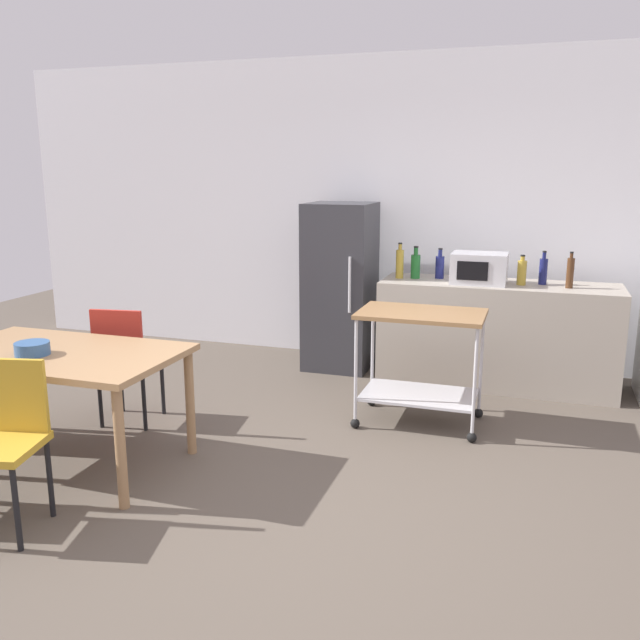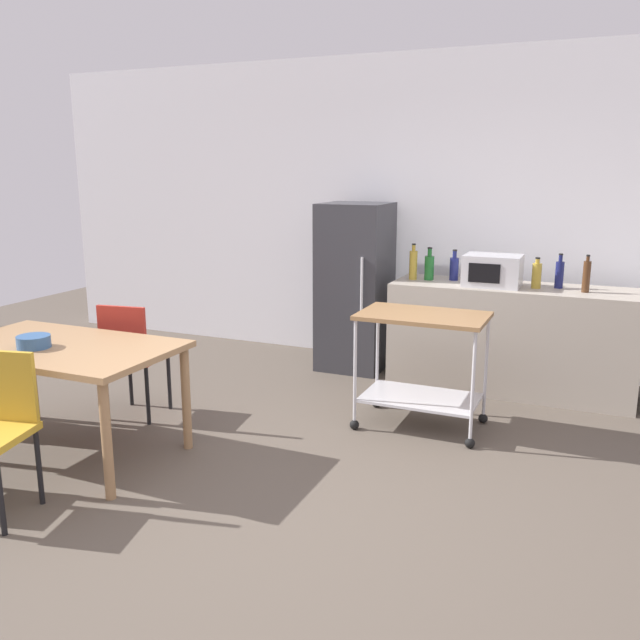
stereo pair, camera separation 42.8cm
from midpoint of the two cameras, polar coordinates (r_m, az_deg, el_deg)
The scene contains 15 objects.
ground_plane at distance 3.94m, azimuth -0.44°, elevation -15.48°, with size 12.00×12.00×0.00m, color brown.
back_wall at distance 6.53m, azimuth 11.12°, elevation 8.97°, with size 8.40×0.12×2.90m, color white.
kitchen_counter at distance 5.96m, azimuth 17.91°, elevation -1.53°, with size 2.00×0.64×0.90m, color #A89E8E.
dining_table at distance 4.58m, azimuth -18.79°, elevation -3.00°, with size 1.50×0.90×0.75m.
chair_red at distance 5.15m, azimuth -13.45°, elevation -2.68°, with size 0.46×0.46×0.89m.
refrigerator at distance 6.28m, azimuth 4.95°, elevation 2.81°, with size 0.60×0.63×1.55m.
kitchen_cart at distance 4.92m, azimuth 11.15°, elevation -2.66°, with size 0.91×0.57×0.85m.
bottle_vinegar at distance 5.99m, azimuth 9.98°, elevation 4.68°, with size 0.07×0.07×0.32m.
bottle_sparkling_water at distance 5.99m, azimuth 11.32°, elevation 4.44°, with size 0.08×0.08×0.29m.
bottle_hot_sauce at distance 6.02m, azimuth 13.36°, elevation 4.32°, with size 0.08×0.08×0.27m.
microwave at distance 5.81m, azimuth 16.54°, elevation 4.04°, with size 0.46×0.35×0.26m.
bottle_soy_sauce at distance 5.82m, azimuth 19.98°, elevation 3.60°, with size 0.08×0.08×0.25m.
bottle_soda at distance 5.88m, azimuth 21.69°, elevation 3.65°, with size 0.07×0.07×0.28m.
bottle_sesame_oil at distance 5.77m, azimuth 23.73°, elevation 3.43°, with size 0.06×0.06×0.30m.
fruit_bowl at distance 4.53m, azimuth -20.73°, elevation -1.77°, with size 0.21×0.21×0.08m, color #33598C.
Camera 2 is at (1.60, -3.09, 1.87)m, focal length 37.63 mm.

